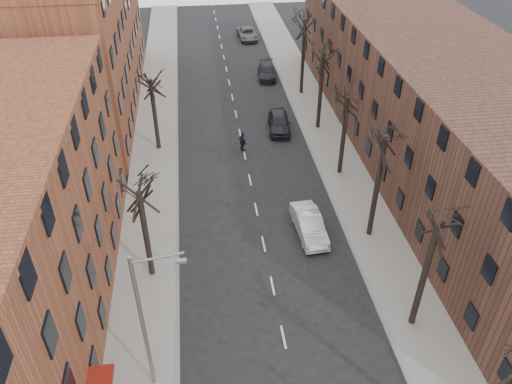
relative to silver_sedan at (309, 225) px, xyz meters
name	(u,v)px	position (x,y,z in m)	size (l,w,h in m)	color
sidewalk_left	(155,143)	(-11.36, 14.27, -0.73)	(4.00, 90.00, 0.15)	gray
sidewalk_right	(324,132)	(4.64, 14.27, -0.73)	(4.00, 90.00, 0.15)	gray
building_left_far	(66,40)	(-19.36, 23.27, 6.19)	(12.00, 28.00, 14.00)	brown
building_right	(436,103)	(12.64, 9.27, 4.19)	(12.00, 50.00, 10.00)	#533226
tree_right_b	(411,323)	(4.24, -8.73, -0.81)	(5.20, 5.20, 10.80)	black
tree_right_c	(369,235)	(4.24, -0.73, -0.81)	(5.20, 5.20, 11.60)	black
tree_right_d	(339,173)	(4.24, 7.27, -0.81)	(5.20, 5.20, 10.00)	black
tree_right_e	(318,128)	(4.24, 15.27, -0.81)	(5.20, 5.20, 10.80)	black
tree_right_f	(301,93)	(4.24, 23.27, -0.81)	(5.20, 5.20, 11.60)	black
tree_left_a	(153,274)	(-10.96, -2.73, -0.81)	(5.20, 5.20, 9.50)	black
tree_left_b	(159,149)	(-10.96, 13.27, -0.81)	(5.20, 5.20, 9.50)	black
streetlight	(146,319)	(-10.39, -10.73, 4.21)	(2.45, 0.22, 9.03)	slate
silver_sedan	(309,225)	(0.00, 0.00, 0.00)	(1.71, 4.89, 1.61)	silver
parked_car_near	(279,122)	(0.44, 15.45, 0.03)	(1.97, 4.88, 1.66)	black
parked_car_mid	(267,72)	(1.16, 28.17, -0.10)	(1.97, 4.85, 1.41)	black
parked_car_far	(247,34)	(0.44, 41.79, -0.09)	(2.38, 5.17, 1.44)	#515458
pedestrian_crossing	(243,142)	(-3.45, 11.96, 0.15)	(1.12, 0.46, 1.90)	black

